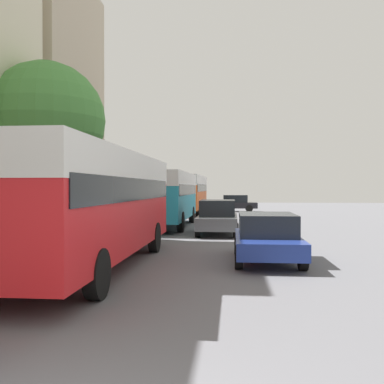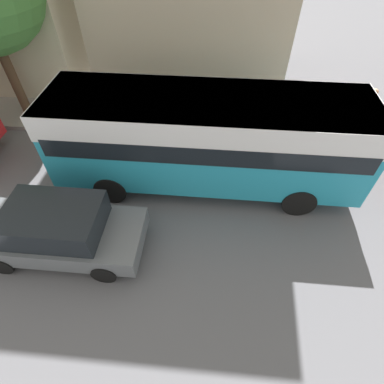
{
  "view_description": "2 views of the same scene",
  "coord_description": "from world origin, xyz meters",
  "px_view_note": "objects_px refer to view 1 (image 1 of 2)",
  "views": [
    {
      "loc": [
        1.88,
        -2.74,
        2.18
      ],
      "look_at": [
        -0.33,
        20.54,
        1.94
      ],
      "focal_mm": 40.0,
      "sensor_mm": 36.0,
      "label": 1
    },
    {
      "loc": [
        5.41,
        21.02,
        7.09
      ],
      "look_at": [
        0.1,
        20.54,
        1.39
      ],
      "focal_mm": 28.0,
      "sensor_mm": 36.0,
      "label": 2
    }
  ],
  "objects_px": {
    "bus_lead": "(90,194)",
    "pedestrian_near_curb": "(136,203)",
    "bus_following": "(166,192)",
    "car_distant": "(218,217)",
    "car_far_curb": "(267,236)",
    "car_crossing": "(235,203)",
    "bus_third_in_line": "(188,189)"
  },
  "relations": [
    {
      "from": "bus_third_in_line",
      "to": "car_crossing",
      "type": "xyz_separation_m",
      "value": [
        4.0,
        3.35,
        -1.27
      ]
    },
    {
      "from": "bus_lead",
      "to": "car_far_curb",
      "type": "bearing_deg",
      "value": 18.44
    },
    {
      "from": "car_distant",
      "to": "pedestrian_near_curb",
      "type": "bearing_deg",
      "value": -57.1
    },
    {
      "from": "bus_lead",
      "to": "car_distant",
      "type": "xyz_separation_m",
      "value": [
        3.12,
        8.84,
        -1.2
      ]
    },
    {
      "from": "car_distant",
      "to": "bus_following",
      "type": "bearing_deg",
      "value": -50.19
    },
    {
      "from": "bus_third_in_line",
      "to": "car_distant",
      "type": "relative_size",
      "value": 2.58
    },
    {
      "from": "bus_lead",
      "to": "bus_following",
      "type": "xyz_separation_m",
      "value": [
        0.12,
        12.43,
        -0.07
      ]
    },
    {
      "from": "car_distant",
      "to": "car_far_curb",
      "type": "bearing_deg",
      "value": 103.22
    },
    {
      "from": "pedestrian_near_curb",
      "to": "car_far_curb",
      "type": "bearing_deg",
      "value": -64.97
    },
    {
      "from": "pedestrian_near_curb",
      "to": "car_crossing",
      "type": "bearing_deg",
      "value": 54.02
    },
    {
      "from": "car_crossing",
      "to": "bus_following",
      "type": "bearing_deg",
      "value": 165.61
    },
    {
      "from": "bus_third_in_line",
      "to": "pedestrian_near_curb",
      "type": "height_order",
      "value": "bus_third_in_line"
    },
    {
      "from": "bus_lead",
      "to": "bus_following",
      "type": "distance_m",
      "value": 12.43
    },
    {
      "from": "bus_lead",
      "to": "bus_third_in_line",
      "type": "bearing_deg",
      "value": 89.84
    },
    {
      "from": "bus_following",
      "to": "car_far_curb",
      "type": "distance_m",
      "value": 11.86
    },
    {
      "from": "bus_lead",
      "to": "car_far_curb",
      "type": "relative_size",
      "value": 2.37
    },
    {
      "from": "bus_following",
      "to": "car_far_curb",
      "type": "bearing_deg",
      "value": -66.56
    },
    {
      "from": "bus_lead",
      "to": "car_crossing",
      "type": "height_order",
      "value": "bus_lead"
    },
    {
      "from": "car_far_curb",
      "to": "car_distant",
      "type": "distance_m",
      "value": 7.43
    },
    {
      "from": "car_crossing",
      "to": "car_far_curb",
      "type": "bearing_deg",
      "value": -178.36
    },
    {
      "from": "bus_following",
      "to": "car_distant",
      "type": "height_order",
      "value": "bus_following"
    },
    {
      "from": "bus_third_in_line",
      "to": "car_distant",
      "type": "height_order",
      "value": "bus_third_in_line"
    },
    {
      "from": "car_crossing",
      "to": "bus_lead",
      "type": "bearing_deg",
      "value": 171.68
    },
    {
      "from": "bus_lead",
      "to": "pedestrian_near_curb",
      "type": "height_order",
      "value": "bus_lead"
    },
    {
      "from": "car_far_curb",
      "to": "pedestrian_near_curb",
      "type": "xyz_separation_m",
      "value": [
        -7.74,
        16.57,
        0.34
      ]
    },
    {
      "from": "bus_third_in_line",
      "to": "car_crossing",
      "type": "height_order",
      "value": "bus_third_in_line"
    },
    {
      "from": "bus_lead",
      "to": "bus_following",
      "type": "bearing_deg",
      "value": 89.44
    },
    {
      "from": "bus_following",
      "to": "bus_lead",
      "type": "bearing_deg",
      "value": -90.56
    },
    {
      "from": "bus_following",
      "to": "car_distant",
      "type": "xyz_separation_m",
      "value": [
        2.99,
        -3.59,
        -1.13
      ]
    },
    {
      "from": "bus_lead",
      "to": "bus_third_in_line",
      "type": "relative_size",
      "value": 0.9
    },
    {
      "from": "bus_lead",
      "to": "pedestrian_near_curb",
      "type": "distance_m",
      "value": 18.43
    },
    {
      "from": "bus_lead",
      "to": "pedestrian_near_curb",
      "type": "bearing_deg",
      "value": 99.14
    }
  ]
}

